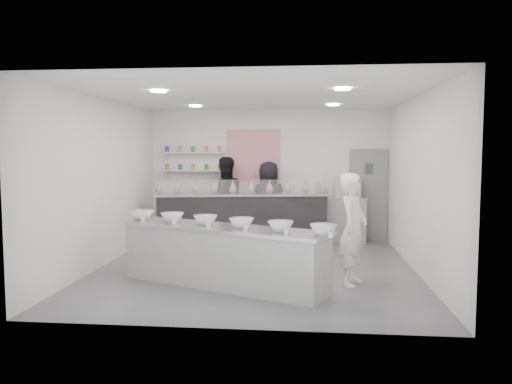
% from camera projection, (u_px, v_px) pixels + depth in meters
% --- Properties ---
extents(floor, '(6.00, 6.00, 0.00)m').
position_uv_depth(floor, '(255.00, 268.00, 8.77)').
color(floor, '#515156').
rests_on(floor, ground).
extents(ceiling, '(6.00, 6.00, 0.00)m').
position_uv_depth(ceiling, '(255.00, 96.00, 8.52)').
color(ceiling, white).
rests_on(ceiling, floor).
extents(back_wall, '(5.50, 0.00, 5.50)m').
position_uv_depth(back_wall, '(268.00, 175.00, 11.62)').
color(back_wall, white).
rests_on(back_wall, floor).
extents(left_wall, '(0.00, 6.00, 6.00)m').
position_uv_depth(left_wall, '(103.00, 182.00, 8.92)').
color(left_wall, white).
rests_on(left_wall, floor).
extents(right_wall, '(0.00, 6.00, 6.00)m').
position_uv_depth(right_wall, '(418.00, 184.00, 8.38)').
color(right_wall, white).
rests_on(right_wall, floor).
extents(back_door, '(0.88, 0.04, 2.10)m').
position_uv_depth(back_door, '(368.00, 195.00, 11.41)').
color(back_door, gray).
rests_on(back_door, floor).
extents(pattern_panel, '(1.25, 0.03, 1.20)m').
position_uv_depth(pattern_panel, '(253.00, 156.00, 11.60)').
color(pattern_panel, '#D82950').
rests_on(pattern_panel, back_wall).
extents(jar_shelf_lower, '(1.45, 0.22, 0.04)m').
position_uv_depth(jar_shelf_lower, '(194.00, 170.00, 11.69)').
color(jar_shelf_lower, silver).
rests_on(jar_shelf_lower, back_wall).
extents(jar_shelf_upper, '(1.45, 0.22, 0.04)m').
position_uv_depth(jar_shelf_upper, '(193.00, 153.00, 11.65)').
color(jar_shelf_upper, silver).
rests_on(jar_shelf_upper, back_wall).
extents(preserve_jars, '(1.45, 0.10, 0.56)m').
position_uv_depth(preserve_jars, '(193.00, 159.00, 11.65)').
color(preserve_jars, '#EE5F3C').
rests_on(preserve_jars, jar_shelf_lower).
extents(downlight_0, '(0.24, 0.24, 0.02)m').
position_uv_depth(downlight_0, '(159.00, 91.00, 7.67)').
color(downlight_0, white).
rests_on(downlight_0, ceiling).
extents(downlight_1, '(0.24, 0.24, 0.02)m').
position_uv_depth(downlight_1, '(343.00, 89.00, 7.40)').
color(downlight_1, white).
rests_on(downlight_1, ceiling).
extents(downlight_2, '(0.24, 0.24, 0.02)m').
position_uv_depth(downlight_2, '(196.00, 106.00, 10.25)').
color(downlight_2, white).
rests_on(downlight_2, ceiling).
extents(downlight_3, '(0.24, 0.24, 0.02)m').
position_uv_depth(downlight_3, '(333.00, 105.00, 9.97)').
color(downlight_3, white).
rests_on(downlight_3, ceiling).
extents(prep_counter, '(3.40, 2.04, 0.92)m').
position_uv_depth(prep_counter, '(223.00, 256.00, 7.62)').
color(prep_counter, '#9B9B96').
rests_on(prep_counter, floor).
extents(back_bar, '(3.75, 1.25, 1.14)m').
position_uv_depth(back_bar, '(242.00, 219.00, 10.90)').
color(back_bar, black).
rests_on(back_bar, floor).
extents(sneeze_guard, '(3.59, 0.59, 0.31)m').
position_uv_depth(sneeze_guard, '(243.00, 187.00, 10.52)').
color(sneeze_guard, white).
rests_on(sneeze_guard, back_bar).
extents(espresso_ledge, '(1.37, 0.44, 1.02)m').
position_uv_depth(espresso_ledge, '(335.00, 219.00, 11.34)').
color(espresso_ledge, '#9B9B96').
rests_on(espresso_ledge, floor).
extents(espresso_machine, '(0.58, 0.40, 0.44)m').
position_uv_depth(espresso_machine, '(347.00, 187.00, 11.25)').
color(espresso_machine, '#93969E').
rests_on(espresso_machine, espresso_ledge).
extents(cup_stacks, '(0.24, 0.24, 0.31)m').
position_uv_depth(cup_stacks, '(319.00, 190.00, 11.32)').
color(cup_stacks, '#C0B487').
rests_on(cup_stacks, espresso_ledge).
extents(prep_bowls, '(3.52, 1.87, 0.15)m').
position_uv_depth(prep_bowls, '(223.00, 221.00, 7.57)').
color(prep_bowls, white).
rests_on(prep_bowls, prep_counter).
extents(label_cards, '(3.31, 0.04, 0.07)m').
position_uv_depth(label_cards, '(232.00, 229.00, 7.10)').
color(label_cards, white).
rests_on(label_cards, prep_counter).
extents(cookie_bags, '(3.74, 0.75, 0.28)m').
position_uv_depth(cookie_bags, '(242.00, 187.00, 10.84)').
color(cookie_bags, '#C76681').
rests_on(cookie_bags, back_bar).
extents(woman_prep, '(0.62, 0.74, 1.73)m').
position_uv_depth(woman_prep, '(353.00, 229.00, 7.64)').
color(woman_prep, white).
rests_on(woman_prep, floor).
extents(staff_left, '(1.14, 1.03, 1.92)m').
position_uv_depth(staff_left, '(225.00, 199.00, 11.35)').
color(staff_left, black).
rests_on(staff_left, floor).
extents(staff_right, '(1.02, 0.80, 1.83)m').
position_uv_depth(staff_right, '(269.00, 202.00, 11.27)').
color(staff_right, black).
rests_on(staff_right, floor).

